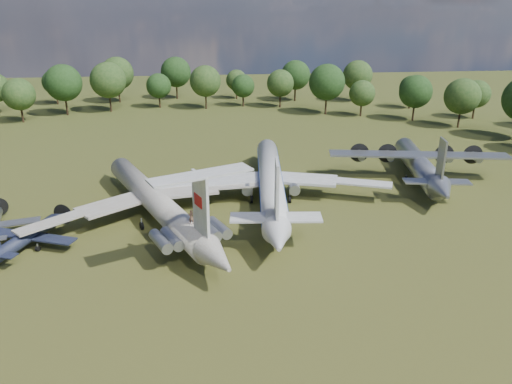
{
  "coord_description": "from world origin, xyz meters",
  "views": [
    {
      "loc": [
        3.48,
        -66.93,
        29.6
      ],
      "look_at": [
        10.28,
        -3.33,
        5.0
      ],
      "focal_mm": 35.0,
      "sensor_mm": 36.0,
      "label": 1
    }
  ],
  "objects_px": {
    "tu104_jet": "(271,185)",
    "an12_transport": "(419,168)",
    "small_prop_west": "(28,240)",
    "person_on_il62": "(191,217)",
    "il62_airliner": "(156,205)"
  },
  "relations": [
    {
      "from": "small_prop_west",
      "to": "person_on_il62",
      "type": "relative_size",
      "value": 9.33
    },
    {
      "from": "il62_airliner",
      "to": "small_prop_west",
      "type": "bearing_deg",
      "value": -179.55
    },
    {
      "from": "tu104_jet",
      "to": "an12_transport",
      "type": "height_order",
      "value": "tu104_jet"
    },
    {
      "from": "il62_airliner",
      "to": "person_on_il62",
      "type": "bearing_deg",
      "value": -90.0
    },
    {
      "from": "tu104_jet",
      "to": "small_prop_west",
      "type": "height_order",
      "value": "tu104_jet"
    },
    {
      "from": "il62_airliner",
      "to": "an12_transport",
      "type": "xyz_separation_m",
      "value": [
        44.32,
        12.62,
        -0.09
      ]
    },
    {
      "from": "an12_transport",
      "to": "small_prop_west",
      "type": "distance_m",
      "value": 63.01
    },
    {
      "from": "small_prop_west",
      "to": "il62_airliner",
      "type": "bearing_deg",
      "value": 45.14
    },
    {
      "from": "il62_airliner",
      "to": "small_prop_west",
      "type": "relative_size",
      "value": 2.86
    },
    {
      "from": "il62_airliner",
      "to": "small_prop_west",
      "type": "distance_m",
      "value": 17.09
    },
    {
      "from": "person_on_il62",
      "to": "small_prop_west",
      "type": "bearing_deg",
      "value": -17.95
    },
    {
      "from": "small_prop_west",
      "to": "person_on_il62",
      "type": "bearing_deg",
      "value": 7.07
    },
    {
      "from": "il62_airliner",
      "to": "person_on_il62",
      "type": "relative_size",
      "value": 26.66
    },
    {
      "from": "small_prop_west",
      "to": "person_on_il62",
      "type": "distance_m",
      "value": 21.97
    },
    {
      "from": "tu104_jet",
      "to": "small_prop_west",
      "type": "distance_m",
      "value": 35.44
    }
  ]
}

